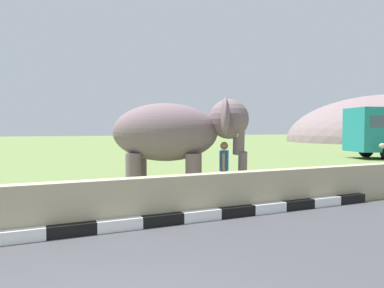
# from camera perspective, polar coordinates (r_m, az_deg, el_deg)

# --- Properties ---
(striped_curb) EXTENTS (16.20, 0.20, 0.24)m
(striped_curb) POSITION_cam_1_polar(r_m,az_deg,el_deg) (7.09, -22.74, -13.31)
(striped_curb) COLOR white
(striped_curb) RESTS_ON ground_plane
(barrier_parapet) EXTENTS (28.00, 0.36, 1.00)m
(barrier_parapet) POSITION_cam_1_polar(r_m,az_deg,el_deg) (7.70, -4.86, -8.97)
(barrier_parapet) COLOR tan
(barrier_parapet) RESTS_ON ground_plane
(elephant) EXTENTS (3.99, 3.34, 2.90)m
(elephant) POSITION_cam_1_polar(r_m,az_deg,el_deg) (10.24, -2.40, 1.68)
(elephant) COLOR slate
(elephant) RESTS_ON ground_plane
(person_handler) EXTENTS (0.44, 0.61, 1.66)m
(person_handler) POSITION_cam_1_polar(r_m,az_deg,el_deg) (10.24, 5.26, -3.73)
(person_handler) COLOR navy
(person_handler) RESTS_ON ground_plane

